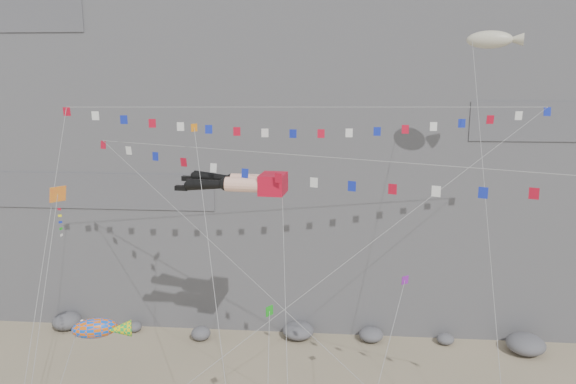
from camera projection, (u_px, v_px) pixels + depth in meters
The scene contains 11 objects.
cliff at pixel (309, 38), 56.11m from camera, with size 80.00×28.00×50.00m, color slate.
talus_boulders at pixel (298, 331), 46.57m from camera, with size 60.00×3.00×1.20m, color #5C5D61, non-canonical shape.
legs_kite at pixel (243, 183), 33.96m from camera, with size 8.51×16.12×21.10m.
flag_banner_upper at pixel (307, 108), 35.33m from camera, with size 30.27×15.12×27.57m.
flag_banner_lower at pixel (333, 158), 30.34m from camera, with size 31.20×13.71×20.96m.
harlequin_kite at pixel (58, 195), 32.67m from camera, with size 2.07×9.43×16.85m.
fish_windsock at pixel (95, 329), 28.35m from camera, with size 5.30×3.82×9.95m.
blimp_windsock at pixel (490, 41), 35.23m from camera, with size 4.03×14.00×26.89m.
small_kite_a at pixel (195, 138), 33.06m from camera, with size 5.89×14.29×23.51m.
small_kite_b at pixel (404, 284), 31.34m from camera, with size 4.55×10.02×14.40m.
small_kite_c at pixel (269, 314), 29.13m from camera, with size 1.38×9.42×12.88m.
Camera 1 is at (2.87, -26.06, 21.62)m, focal length 35.00 mm.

